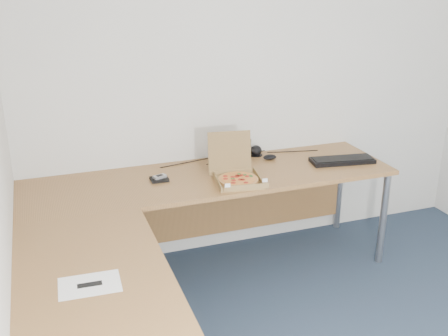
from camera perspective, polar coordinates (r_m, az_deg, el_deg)
name	(u,v)px	position (r m, az deg, el deg)	size (l,w,h in m)	color
room_shell	(419,161)	(2.51, 19.90, 0.71)	(3.50, 3.50, 2.50)	silver
desk	(181,212)	(3.17, -4.53, -4.66)	(2.50, 2.20, 0.73)	olive
pizza_box	(237,177)	(3.50, 1.42, -0.93)	(0.29, 0.34, 0.30)	olive
drinking_glass	(246,148)	(3.95, 2.35, 2.08)	(0.08, 0.08, 0.13)	silver
keyboard	(342,160)	(3.95, 12.40, 0.79)	(0.45, 0.16, 0.03)	black
mouse	(270,157)	(3.93, 4.86, 1.15)	(0.10, 0.07, 0.04)	black
wallet	(159,179)	(3.56, -6.86, -1.18)	(0.11, 0.10, 0.02)	black
phone	(160,177)	(3.55, -6.82, -0.91)	(0.08, 0.04, 0.02)	#B2B5BA
paper_sheet	(90,285)	(2.51, -14.03, -11.89)	(0.27, 0.19, 0.00)	white
dome_speaker	(256,150)	(4.00, 3.40, 1.91)	(0.10, 0.10, 0.08)	black
cable_bundle	(237,157)	(3.96, 1.40, 1.16)	(0.59, 0.04, 0.01)	black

